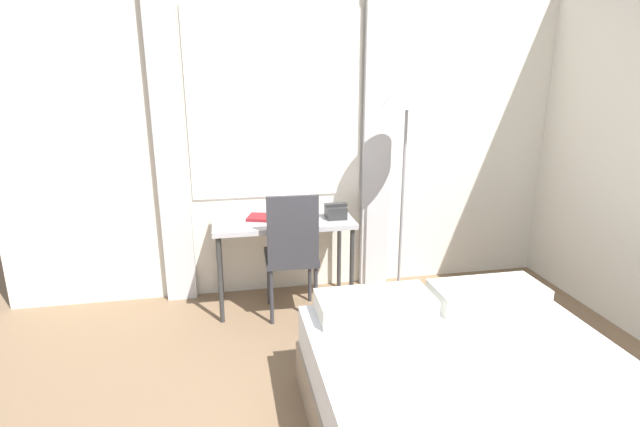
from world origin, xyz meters
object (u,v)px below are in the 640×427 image
(desk, at_px, (283,228))
(desk_chair, at_px, (292,249))
(standing_lamp, at_px, (407,101))
(telephone, at_px, (336,211))
(book, at_px, (266,217))

(desk, bearing_deg, desk_chair, -81.55)
(desk_chair, xyz_separation_m, standing_lamp, (0.92, 0.13, 1.08))
(standing_lamp, distance_m, telephone, 1.01)
(telephone, bearing_deg, desk, 173.62)
(telephone, height_order, book, telephone)
(standing_lamp, bearing_deg, desk, 173.97)
(desk_chair, relative_size, telephone, 5.69)
(desk, bearing_deg, telephone, -6.38)
(desk_chair, bearing_deg, book, 124.48)
(desk, relative_size, telephone, 6.23)
(standing_lamp, bearing_deg, desk_chair, -171.83)
(desk, xyz_separation_m, desk_chair, (0.03, -0.23, -0.10))
(desk_chair, bearing_deg, telephone, 27.88)
(book, bearing_deg, desk, -14.11)
(desk_chair, xyz_separation_m, telephone, (0.38, 0.19, 0.22))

